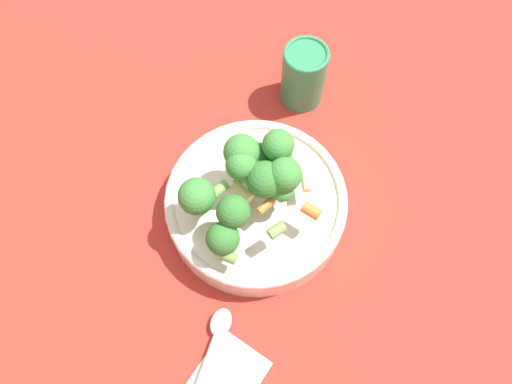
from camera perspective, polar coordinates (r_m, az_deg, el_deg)
name	(u,v)px	position (r m, az deg, el deg)	size (l,w,h in m)	color
ground_plane	(256,212)	(0.70, 0.00, -2.24)	(3.00, 3.00, 0.00)	#B72D23
bowl	(256,204)	(0.67, 0.00, -1.35)	(0.24, 0.24, 0.05)	beige
pasta_salad	(248,181)	(0.60, -0.89, 1.26)	(0.17, 0.17, 0.09)	#8CB766
cup	(306,75)	(0.76, 5.75, 13.11)	(0.07, 0.07, 0.10)	#2D7F51
spoon	(212,347)	(0.64, -5.06, -17.20)	(0.16, 0.03, 0.01)	silver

